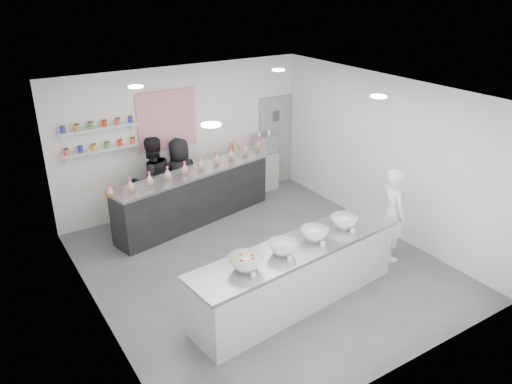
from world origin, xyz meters
TOP-DOWN VIEW (x-y plane):
  - floor at (0.00, 0.00)m, footprint 6.00×6.00m
  - ceiling at (0.00, 0.00)m, footprint 6.00×6.00m
  - back_wall at (0.00, 3.00)m, footprint 5.50×0.00m
  - left_wall at (-2.75, 0.00)m, footprint 0.00×6.00m
  - right_wall at (2.75, 0.00)m, footprint 0.00×6.00m
  - back_door at (2.30, 2.97)m, footprint 0.88×0.04m
  - pattern_panel at (-0.35, 2.98)m, footprint 1.25×0.03m
  - jar_shelf_lower at (-1.75, 2.90)m, footprint 1.45×0.22m
  - jar_shelf_upper at (-1.75, 2.90)m, footprint 1.45×0.22m
  - preserve_jars at (-1.75, 2.88)m, footprint 1.45×0.10m
  - downlight_0 at (-1.40, -1.00)m, footprint 0.24×0.24m
  - downlight_1 at (1.40, -1.00)m, footprint 0.24×0.24m
  - downlight_2 at (-1.40, 1.60)m, footprint 0.24×0.24m
  - downlight_3 at (1.40, 1.60)m, footprint 0.24×0.24m
  - prep_counter at (-0.12, -1.16)m, footprint 3.67×1.20m
  - back_bar at (-0.22, 2.14)m, footprint 3.56×1.36m
  - sneeze_guard at (-0.16, 1.84)m, footprint 3.38×0.73m
  - espresso_ledge at (1.55, 2.78)m, footprint 1.23×0.39m
  - espresso_machine at (1.86, 2.78)m, footprint 0.51×0.35m
  - cup_stacks at (1.13, 2.78)m, footprint 0.24×0.24m
  - prep_bowls at (-0.12, -1.16)m, footprint 2.43×0.79m
  - label_cards at (-0.18, -1.70)m, footprint 2.01×0.04m
  - cookie_bags at (-0.22, 2.14)m, footprint 3.70×0.93m
  - woman_prep at (2.06, -0.97)m, footprint 0.57×0.71m
  - staff_left at (-0.92, 2.53)m, footprint 0.90×0.71m
  - staff_right at (-0.30, 2.60)m, footprint 0.84×0.57m

SIDE VIEW (x-z plane):
  - floor at x=0.00m, z-range 0.00..0.00m
  - espresso_ledge at x=1.55m, z-range 0.00..0.91m
  - prep_counter at x=-0.12m, z-range 0.00..0.98m
  - back_bar at x=-0.22m, z-range 0.00..1.08m
  - staff_right at x=-0.30m, z-range 0.00..1.65m
  - woman_prep at x=2.06m, z-range 0.00..1.68m
  - staff_left at x=-0.92m, z-range 0.00..1.81m
  - label_cards at x=-0.18m, z-range 0.98..1.05m
  - back_door at x=2.30m, z-range 0.00..2.10m
  - prep_bowls at x=-0.12m, z-range 0.98..1.16m
  - cup_stacks at x=1.13m, z-range 0.91..1.27m
  - espresso_machine at x=1.86m, z-range 0.91..1.30m
  - cookie_bags at x=-0.22m, z-range 1.08..1.35m
  - sneeze_guard at x=-0.16m, z-range 1.08..1.38m
  - back_wall at x=0.00m, z-range -1.25..4.25m
  - left_wall at x=-2.75m, z-range -1.50..4.50m
  - right_wall at x=2.75m, z-range -1.50..4.50m
  - jar_shelf_lower at x=-1.75m, z-range 1.58..1.62m
  - preserve_jars at x=-1.75m, z-range 1.60..2.16m
  - pattern_panel at x=-0.35m, z-range 1.35..2.55m
  - jar_shelf_upper at x=-1.75m, z-range 2.00..2.04m
  - downlight_0 at x=-1.40m, z-range 2.97..2.99m
  - downlight_1 at x=1.40m, z-range 2.97..2.99m
  - downlight_2 at x=-1.40m, z-range 2.97..2.99m
  - downlight_3 at x=1.40m, z-range 2.97..2.99m
  - ceiling at x=0.00m, z-range 3.00..3.00m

